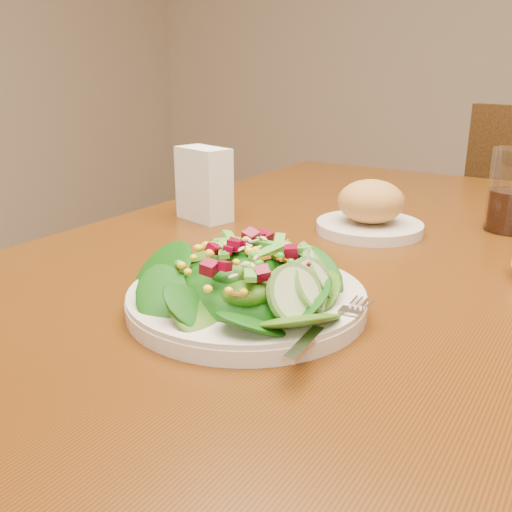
% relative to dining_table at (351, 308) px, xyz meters
% --- Properties ---
extents(dining_table, '(0.90, 1.40, 0.75)m').
position_rel_dining_table_xyz_m(dining_table, '(0.00, 0.00, 0.00)').
color(dining_table, '#4F2E0D').
rests_on(dining_table, ground_plane).
extents(salad_plate, '(0.28, 0.27, 0.08)m').
position_rel_dining_table_xyz_m(salad_plate, '(-0.00, -0.28, 0.13)').
color(salad_plate, silver).
rests_on(salad_plate, dining_table).
extents(bread_plate, '(0.18, 0.18, 0.09)m').
position_rel_dining_table_xyz_m(bread_plate, '(-0.01, 0.09, 0.14)').
color(bread_plate, silver).
rests_on(bread_plate, dining_table).
extents(drinking_glass, '(0.08, 0.08, 0.14)m').
position_rel_dining_table_xyz_m(drinking_glass, '(0.18, 0.23, 0.16)').
color(drinking_glass, silver).
rests_on(drinking_glass, dining_table).
extents(napkin_holder, '(0.11, 0.08, 0.13)m').
position_rel_dining_table_xyz_m(napkin_holder, '(-0.30, 0.01, 0.17)').
color(napkin_holder, white).
rests_on(napkin_holder, dining_table).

